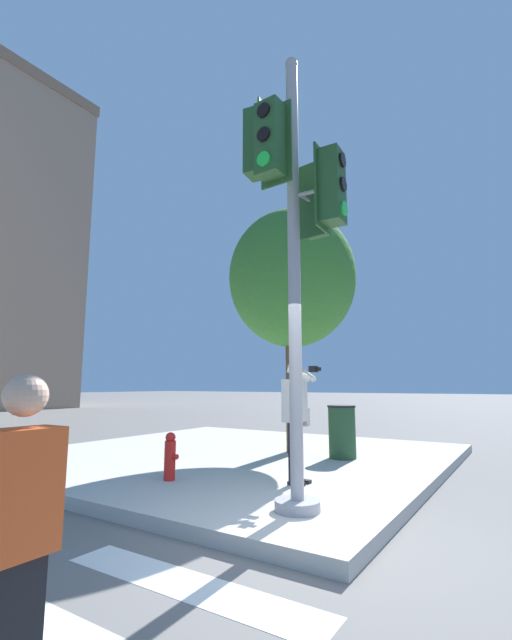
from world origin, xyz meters
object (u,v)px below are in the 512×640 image
at_px(pedestrian_distant, 14,544).
at_px(trash_bin, 342,431).
at_px(traffic_signal_pole, 294,213).
at_px(street_tree, 292,279).
at_px(person_photographer, 296,409).
at_px(fire_hydrant, 170,456).

distance_m(pedestrian_distant, trash_bin, 6.98).
xyz_separation_m(traffic_signal_pole, pedestrian_distant, (-3.32, -0.30, -2.79)).
relative_size(pedestrian_distant, street_tree, 0.30).
bearing_deg(pedestrian_distant, street_tree, 18.18).
bearing_deg(pedestrian_distant, trash_bin, 9.71).
xyz_separation_m(person_photographer, pedestrian_distant, (-4.52, -0.93, -0.35)).
distance_m(traffic_signal_pole, fire_hydrant, 3.91).
height_order(street_tree, fire_hydrant, street_tree).
height_order(street_tree, trash_bin, street_tree).
xyz_separation_m(traffic_signal_pole, street_tree, (3.76, 2.02, 0.24)).
distance_m(traffic_signal_pole, street_tree, 4.28).
bearing_deg(pedestrian_distant, traffic_signal_pole, 5.24).
relative_size(traffic_signal_pole, trash_bin, 5.63).
relative_size(fire_hydrant, trash_bin, 0.69).
bearing_deg(street_tree, traffic_signal_pole, -151.74).
bearing_deg(person_photographer, trash_bin, 5.89).
height_order(traffic_signal_pole, fire_hydrant, traffic_signal_pole).
bearing_deg(traffic_signal_pole, trash_bin, 13.77).
distance_m(person_photographer, street_tree, 3.96).
bearing_deg(fire_hydrant, pedestrian_distant, -144.75).
xyz_separation_m(traffic_signal_pole, trash_bin, (3.56, 0.87, -2.97)).
bearing_deg(traffic_signal_pole, pedestrian_distant, -174.76).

